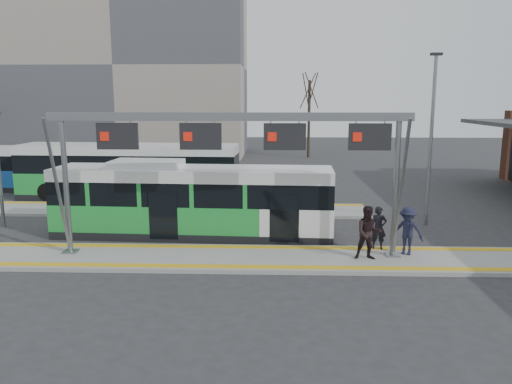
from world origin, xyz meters
TOP-DOWN VIEW (x-y plane):
  - ground at (0.00, 0.00)m, footprint 120.00×120.00m
  - platform_main at (0.00, 0.00)m, footprint 22.00×3.00m
  - platform_second at (-4.00, 8.00)m, footprint 20.00×3.00m
  - tactile_main at (0.00, 0.00)m, footprint 22.00×2.65m
  - tactile_second at (-4.00, 9.15)m, footprint 20.00×0.35m
  - gantry at (-0.35, 0.25)m, footprint 13.00×1.68m
  - apartment_block at (-14.00, 36.00)m, footprint 24.50×12.50m
  - hero_bus at (-2.36, 3.37)m, footprint 11.93×3.08m
  - bg_bus_green at (-7.41, 11.44)m, footprint 12.89×3.19m
  - passenger_a at (5.13, 1.09)m, footprint 0.63×0.44m
  - passenger_b at (4.51, -0.15)m, footprint 0.95×0.74m
  - passenger_c at (6.05, 0.46)m, footprint 1.33×1.10m
  - tree_left at (-7.06, 31.47)m, footprint 1.40×1.40m
  - tree_mid at (4.66, 32.97)m, footprint 1.40×1.40m
  - lamp_east at (8.30, 5.62)m, footprint 0.50×0.25m

SIDE VIEW (x-z plane):
  - ground at x=0.00m, z-range 0.00..0.00m
  - platform_main at x=0.00m, z-range 0.00..0.15m
  - platform_second at x=-4.00m, z-range 0.00..0.15m
  - tactile_main at x=0.00m, z-range 0.15..0.17m
  - tactile_second at x=-4.00m, z-range 0.15..0.17m
  - passenger_a at x=5.13m, z-range 0.15..1.81m
  - passenger_c at x=6.05m, z-range 0.15..1.94m
  - passenger_b at x=4.51m, z-range 0.15..2.09m
  - hero_bus at x=-2.36m, z-range -0.14..3.11m
  - bg_bus_green at x=-7.41m, z-range -0.02..3.18m
  - lamp_east at x=8.30m, z-range 0.24..8.08m
  - gantry at x=-0.35m, z-range 1.70..6.90m
  - tree_mid at x=4.66m, z-range 2.24..10.91m
  - tree_left at x=-7.06m, z-range 2.28..11.11m
  - apartment_block at x=-14.00m, z-range 0.01..18.41m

